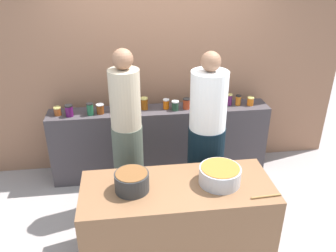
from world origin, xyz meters
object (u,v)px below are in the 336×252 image
preserve_jar_3 (100,109)px  preserve_jar_5 (127,106)px  preserve_jar_1 (69,111)px  preserve_jar_11 (203,104)px  cook_with_tongs (127,140)px  preserve_jar_7 (144,103)px  preserve_jar_13 (229,100)px  cooking_pot_center (220,175)px  wooden_spoon (266,196)px  preserve_jar_2 (90,109)px  preserve_jar_8 (166,104)px  cooking_pot_left (132,182)px  preserve_jar_0 (58,111)px  preserve_jar_14 (238,100)px  cook_in_cap (206,143)px  preserve_jar_10 (186,104)px  preserve_jar_4 (118,109)px  preserve_jar_15 (250,101)px  preserve_jar_6 (135,103)px  preserve_jar_9 (175,106)px  preserve_jar_12 (218,104)px

preserve_jar_3 → preserve_jar_5: 0.32m
preserve_jar_5 → preserve_jar_1: bearing=-176.4°
preserve_jar_11 → cook_with_tongs: size_ratio=0.06×
preserve_jar_7 → preserve_jar_13: (1.06, -0.01, -0.00)m
preserve_jar_11 → cooking_pot_center: 1.37m
wooden_spoon → preserve_jar_2: bearing=134.1°
preserve_jar_8 → preserve_jar_1: bearing=-176.4°
cooking_pot_left → wooden_spoon: (1.11, -0.25, -0.08)m
preserve_jar_0 → wooden_spoon: 2.52m
preserve_jar_11 → cook_with_tongs: cook_with_tongs is taller
preserve_jar_0 → preserve_jar_14: 2.18m
preserve_jar_7 → preserve_jar_13: size_ratio=1.03×
preserve_jar_7 → cook_in_cap: bearing=-50.5°
preserve_jar_10 → preserve_jar_7: bearing=174.4°
preserve_jar_4 → preserve_jar_11: same height
preserve_jar_15 → preserve_jar_13: bearing=171.8°
preserve_jar_6 → preserve_jar_13: size_ratio=0.96×
preserve_jar_15 → preserve_jar_9: bearing=-178.1°
preserve_jar_2 → wooden_spoon: (1.54, -1.59, -0.20)m
preserve_jar_1 → preserve_jar_5: preserve_jar_5 is taller
preserve_jar_2 → preserve_jar_5: bearing=4.9°
preserve_jar_6 → cook_in_cap: 1.06m
preserve_jar_7 → preserve_jar_15: 1.32m
preserve_jar_1 → cook_in_cap: bearing=-23.5°
preserve_jar_4 → preserve_jar_15: preserve_jar_15 is taller
cooking_pot_left → cook_in_cap: size_ratio=0.17×
preserve_jar_2 → preserve_jar_6: (0.53, 0.12, -0.00)m
preserve_jar_3 → cook_with_tongs: size_ratio=0.07×
preserve_jar_12 → preserve_jar_9: bearing=179.0°
preserve_jar_3 → cook_in_cap: bearing=-30.8°
preserve_jar_1 → preserve_jar_11: (1.59, 0.03, -0.02)m
preserve_jar_6 → preserve_jar_15: preserve_jar_6 is taller
preserve_jar_9 → preserve_jar_15: (0.95, 0.03, -0.01)m
preserve_jar_0 → preserve_jar_11: bearing=-0.7°
preserve_jar_10 → preserve_jar_14: (0.66, 0.03, -0.00)m
preserve_jar_3 → cook_with_tongs: (0.30, -0.56, -0.14)m
preserve_jar_4 → preserve_jar_7: bearing=13.1°
preserve_jar_0 → preserve_jar_11: preserve_jar_0 is taller
preserve_jar_2 → wooden_spoon: preserve_jar_2 is taller
preserve_jar_3 → cook_in_cap: cook_in_cap is taller
preserve_jar_5 → cook_in_cap: size_ratio=0.08×
preserve_jar_6 → preserve_jar_5: bearing=-140.3°
preserve_jar_15 → cooking_pot_center: bearing=-118.8°
preserve_jar_1 → preserve_jar_15: size_ratio=1.30×
preserve_jar_4 → cook_with_tongs: (0.09, -0.55, -0.13)m
preserve_jar_13 → preserve_jar_14: (0.11, -0.01, -0.01)m
preserve_jar_1 → preserve_jar_11: preserve_jar_1 is taller
wooden_spoon → preserve_jar_8: bearing=111.0°
preserve_jar_0 → preserve_jar_1: preserve_jar_1 is taller
preserve_jar_4 → preserve_jar_10: 0.83m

